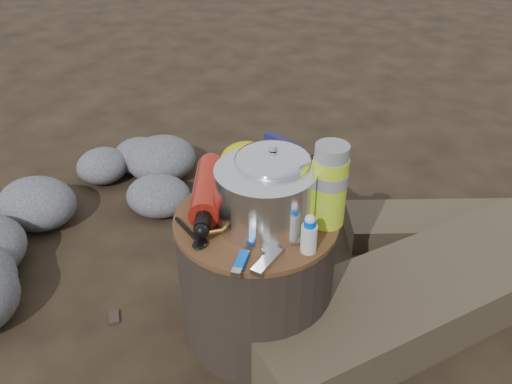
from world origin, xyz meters
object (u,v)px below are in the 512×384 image
at_px(camping_pot, 273,182).
at_px(fuel_bottle, 208,190).
at_px(stump, 256,275).
at_px(travel_mug, 320,184).
at_px(thermos, 329,186).

height_order(camping_pot, fuel_bottle, camping_pot).
height_order(stump, camping_pot, camping_pot).
bearing_deg(fuel_bottle, camping_pot, -15.06).
distance_m(fuel_bottle, travel_mug, 0.30).
xyz_separation_m(camping_pot, thermos, (0.14, 0.02, 0.02)).
height_order(stump, thermos, thermos).
bearing_deg(camping_pot, stump, -121.33).
bearing_deg(stump, camping_pot, 58.67).
height_order(thermos, travel_mug, thermos).
xyz_separation_m(camping_pot, travel_mug, (0.10, 0.09, -0.03)).
bearing_deg(travel_mug, thermos, -55.70).
bearing_deg(travel_mug, stump, -132.89).
bearing_deg(fuel_bottle, stump, -29.54).
xyz_separation_m(camping_pot, fuel_bottle, (-0.18, -0.03, -0.06)).
xyz_separation_m(fuel_bottle, thermos, (0.32, 0.06, 0.07)).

